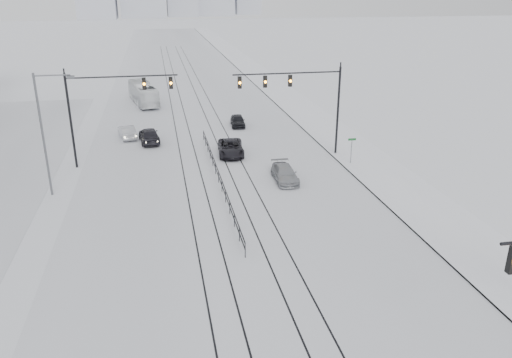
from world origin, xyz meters
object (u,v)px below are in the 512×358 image
(sedan_nb_front, at_px, (231,148))
(sedan_nb_right, at_px, (285,174))
(sedan_sb_inner, at_px, (149,135))
(sedan_nb_far, at_px, (238,121))
(box_truck, at_px, (143,94))
(sedan_sb_outer, at_px, (127,132))

(sedan_nb_front, relative_size, sedan_nb_right, 1.15)
(sedan_nb_front, xyz_separation_m, sedan_nb_right, (3.22, -7.44, -0.06))
(sedan_sb_inner, bearing_deg, sedan_nb_far, -161.49)
(sedan_nb_front, bearing_deg, box_truck, 114.15)
(sedan_sb_inner, bearing_deg, sedan_sb_outer, -50.37)
(sedan_nb_front, distance_m, sedan_nb_right, 8.10)
(sedan_sb_outer, bearing_deg, sedan_nb_far, 179.99)
(box_truck, bearing_deg, sedan_nb_right, 98.90)
(sedan_sb_outer, relative_size, box_truck, 0.40)
(sedan_sb_outer, xyz_separation_m, sedan_nb_front, (9.58, -7.50, 0.01))
(sedan_sb_outer, relative_size, sedan_nb_far, 1.08)
(sedan_nb_right, bearing_deg, sedan_nb_front, 114.78)
(sedan_nb_far, bearing_deg, sedan_sb_outer, -164.31)
(sedan_sb_inner, height_order, sedan_nb_far, sedan_sb_inner)
(sedan_sb_outer, bearing_deg, sedan_sb_inner, 124.84)
(sedan_sb_outer, height_order, sedan_nb_right, sedan_sb_outer)
(sedan_sb_inner, xyz_separation_m, sedan_nb_right, (10.58, -12.81, -0.16))
(sedan_sb_outer, height_order, box_truck, box_truck)
(sedan_nb_right, height_order, box_truck, box_truck)
(sedan_nb_front, height_order, sedan_nb_far, sedan_nb_front)
(sedan_sb_inner, distance_m, box_truck, 18.23)
(sedan_sb_outer, distance_m, sedan_nb_front, 12.17)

